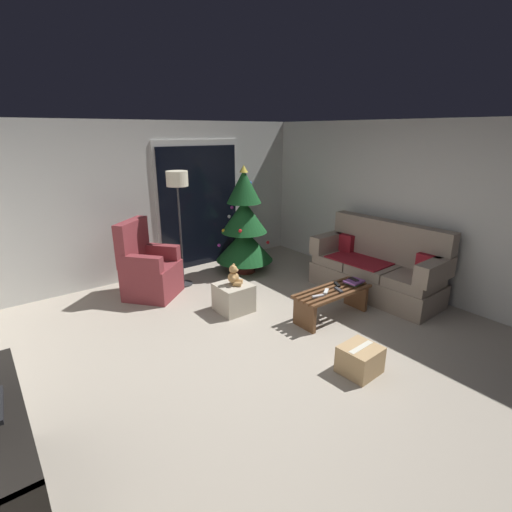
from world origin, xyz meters
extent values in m
plane|color=#9E9384|center=(0.00, 0.00, 0.00)|extent=(7.00, 7.00, 0.00)
cube|color=beige|center=(0.00, 3.06, 1.25)|extent=(5.72, 0.12, 2.50)
cube|color=beige|center=(2.86, 0.00, 1.25)|extent=(0.12, 6.00, 2.50)
cube|color=silver|center=(0.88, 2.99, 1.10)|extent=(1.60, 0.02, 2.20)
cube|color=black|center=(0.88, 2.97, 1.05)|extent=(1.50, 0.02, 2.10)
cube|color=gray|center=(2.25, 0.23, 0.17)|extent=(0.85, 1.93, 0.34)
cube|color=gray|center=(2.26, -0.39, 0.41)|extent=(0.71, 0.63, 0.14)
cube|color=gray|center=(2.23, 0.23, 0.41)|extent=(0.71, 0.63, 0.14)
cube|color=gray|center=(2.20, 0.85, 0.41)|extent=(0.71, 0.63, 0.14)
cube|color=gray|center=(2.55, 0.25, 0.78)|extent=(0.29, 1.91, 0.60)
cube|color=gray|center=(2.29, -0.63, 0.62)|extent=(0.77, 0.23, 0.28)
cube|color=gray|center=(2.21, 1.10, 0.62)|extent=(0.77, 0.23, 0.28)
cube|color=maroon|center=(2.20, 0.48, 0.49)|extent=(0.64, 0.93, 0.02)
cube|color=maroon|center=(2.44, -0.46, 0.62)|extent=(0.13, 0.33, 0.28)
cube|color=maroon|center=(2.38, 0.94, 0.62)|extent=(0.13, 0.33, 0.28)
cube|color=brown|center=(1.19, -0.07, 0.37)|extent=(1.10, 0.05, 0.04)
cube|color=brown|center=(1.19, 0.01, 0.37)|extent=(1.10, 0.05, 0.04)
cube|color=brown|center=(1.19, 0.10, 0.37)|extent=(1.10, 0.05, 0.04)
cube|color=brown|center=(1.19, 0.19, 0.37)|extent=(1.10, 0.05, 0.04)
cube|color=brown|center=(1.19, 0.28, 0.37)|extent=(1.10, 0.05, 0.04)
cube|color=brown|center=(0.70, 0.10, 0.18)|extent=(0.05, 0.36, 0.35)
cube|color=brown|center=(1.68, 0.10, 0.18)|extent=(0.05, 0.36, 0.35)
cube|color=silver|center=(1.07, 0.10, 0.40)|extent=(0.15, 0.12, 0.02)
cube|color=#333338|center=(1.23, 0.04, 0.40)|extent=(0.09, 0.16, 0.02)
cube|color=black|center=(1.35, 0.18, 0.40)|extent=(0.11, 0.16, 0.02)
cube|color=#ADADB2|center=(0.88, 0.06, 0.40)|extent=(0.16, 0.08, 0.02)
cube|color=#337042|center=(1.58, 0.08, 0.41)|extent=(0.22, 0.21, 0.03)
cube|color=#6B3D7A|center=(1.55, 0.06, 0.43)|extent=(0.26, 0.21, 0.02)
cube|color=black|center=(1.57, 0.08, 0.45)|extent=(0.09, 0.15, 0.01)
cylinder|color=#4C1E19|center=(1.27, 2.18, 0.05)|extent=(0.36, 0.36, 0.10)
cylinder|color=brown|center=(1.27, 2.18, 0.16)|extent=(0.08, 0.08, 0.12)
cone|color=#14471E|center=(1.27, 2.18, 0.49)|extent=(0.97, 0.97, 0.54)
cone|color=#14471E|center=(1.27, 2.18, 0.99)|extent=(0.77, 0.77, 0.54)
cone|color=#14471E|center=(1.27, 2.18, 1.48)|extent=(0.57, 0.57, 0.54)
sphere|color=red|center=(1.40, 2.57, 0.58)|extent=(0.06, 0.06, 0.06)
sphere|color=red|center=(1.03, 1.95, 0.82)|extent=(0.06, 0.06, 0.06)
sphere|color=gold|center=(0.94, 2.32, 0.76)|extent=(0.06, 0.06, 0.06)
sphere|color=blue|center=(1.41, 2.20, 1.52)|extent=(0.06, 0.06, 0.06)
sphere|color=blue|center=(1.42, 2.43, 1.00)|extent=(0.06, 0.06, 0.06)
sphere|color=#B233A5|center=(0.93, 2.46, 0.47)|extent=(0.06, 0.06, 0.06)
sphere|color=red|center=(1.69, 2.06, 0.49)|extent=(0.06, 0.06, 0.06)
sphere|color=white|center=(1.16, 2.46, 0.95)|extent=(0.06, 0.06, 0.06)
sphere|color=white|center=(1.37, 2.52, 0.76)|extent=(0.06, 0.06, 0.06)
sphere|color=white|center=(1.46, 2.26, 1.30)|extent=(0.06, 0.06, 0.06)
sphere|color=#B233A5|center=(1.20, 2.43, 1.10)|extent=(0.06, 0.06, 0.06)
sphere|color=gold|center=(1.56, 2.42, 0.70)|extent=(0.06, 0.06, 0.06)
cone|color=#EAD14C|center=(1.27, 2.18, 1.76)|extent=(0.14, 0.14, 0.12)
cube|color=maroon|center=(-0.40, 2.17, 0.16)|extent=(0.96, 0.96, 0.31)
cube|color=maroon|center=(-0.40, 2.17, 0.40)|extent=(0.96, 0.96, 0.18)
cube|color=maroon|center=(-0.57, 2.38, 0.81)|extent=(0.63, 0.56, 0.64)
cube|color=maroon|center=(-0.17, 2.34, 0.60)|extent=(0.48, 0.54, 0.22)
cube|color=maroon|center=(-0.60, 1.98, 0.60)|extent=(0.48, 0.54, 0.22)
cylinder|color=#2D2D30|center=(0.15, 2.29, 0.01)|extent=(0.28, 0.28, 0.02)
cylinder|color=#2D2D30|center=(0.15, 2.29, 0.80)|extent=(0.03, 0.03, 1.55)
cylinder|color=beige|center=(0.15, 2.29, 1.67)|extent=(0.32, 0.32, 0.22)
cube|color=#B2A893|center=(0.28, 1.04, 0.19)|extent=(0.44, 0.44, 0.38)
cylinder|color=tan|center=(0.36, 1.03, 0.41)|extent=(0.12, 0.12, 0.06)
cylinder|color=tan|center=(0.28, 0.96, 0.41)|extent=(0.12, 0.12, 0.06)
sphere|color=tan|center=(0.28, 1.04, 0.48)|extent=(0.15, 0.15, 0.15)
sphere|color=tan|center=(0.28, 1.04, 0.60)|extent=(0.11, 0.11, 0.11)
sphere|color=tan|center=(0.31, 1.01, 0.59)|extent=(0.04, 0.04, 0.04)
sphere|color=tan|center=(0.31, 1.07, 0.65)|extent=(0.04, 0.04, 0.04)
sphere|color=tan|center=(0.25, 1.02, 0.65)|extent=(0.04, 0.04, 0.04)
sphere|color=tan|center=(0.34, 1.08, 0.49)|extent=(0.06, 0.06, 0.06)
sphere|color=tan|center=(0.24, 0.98, 0.49)|extent=(0.06, 0.06, 0.06)
cube|color=tan|center=(0.51, -0.89, 0.14)|extent=(0.40, 0.37, 0.29)
cube|color=beige|center=(0.51, -0.89, 0.29)|extent=(0.34, 0.08, 0.00)
camera|label=1|loc=(-2.33, -2.91, 2.35)|focal=26.77mm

